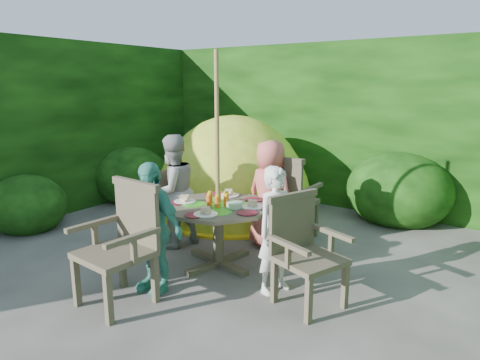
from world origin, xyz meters
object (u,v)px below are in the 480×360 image
Objects in this scene: garden_chair_right at (304,249)px; garden_chair_left at (159,203)px; patio_table at (218,215)px; child_left at (172,191)px; child_back at (270,194)px; garden_chair_back at (287,197)px; dome_tent at (233,211)px; child_right at (277,230)px; parasol_pole at (217,163)px; child_front at (152,228)px; garden_chair_front at (123,242)px.

garden_chair_right is 1.08× the size of garden_chair_left.
child_left reaches higher than patio_table.
garden_chair_left is 1.37m from child_back.
child_back is (-0.07, -0.28, 0.09)m from garden_chair_back.
child_left is at bearing -75.95° from dome_tent.
patio_table is 0.80m from child_right.
parasol_pole reaches higher than dome_tent.
child_front is at bearing 52.33° from garden_chair_left.
garden_chair_right is 0.76× the size of child_front.
garden_chair_back is 1.51m from dome_tent.
garden_chair_right is 0.73× the size of child_back.
child_left is (-1.87, 0.36, 0.17)m from garden_chair_right.
parasol_pole is at bearing 82.79° from garden_chair_front.
garden_chair_right is (1.08, -0.20, -0.07)m from patio_table.
garden_chair_front is (-0.22, -1.07, -0.56)m from parasol_pole.
parasol_pole is at bearing 90.85° from child_left.
garden_chair_left is 1.91m from child_right.
garden_chair_front is 1.36m from child_right.
child_front is at bearing -65.54° from dome_tent.
dome_tent reaches higher than garden_chair_left.
garden_chair_back is (1.31, 0.85, 0.09)m from garden_chair_left.
garden_chair_back is at bearing 41.94° from child_right.
garden_chair_left is at bearing -89.57° from child_left.
patio_table is 1.01× the size of child_left.
parasol_pole is 0.94m from child_front.
garden_chair_back reaches higher than garden_chair_left.
child_front is 2.70m from dome_tent.
garden_chair_front is (-0.45, -2.13, -0.00)m from garden_chair_back.
parasol_pole is at bearing -53.68° from dome_tent.
child_left is (-0.78, 0.16, -0.44)m from parasol_pole.
dome_tent is at bearing 68.31° from garden_chair_right.
child_back is at bearing 63.45° from garden_chair_right.
child_right is 2.65m from dome_tent.
parasol_pole is 0.95m from child_right.
patio_table is 0.61× the size of parasol_pole.
garden_chair_right is (1.08, -0.20, -0.61)m from parasol_pole.
child_back is (-0.63, 0.94, 0.04)m from child_right.
garden_chair_front is 2.93m from dome_tent.
parasol_pole is 1.87× the size of child_right.
dome_tent is at bearing -172.64° from garden_chair_left.
dome_tent reaches higher than child_right.
child_back is 1.62m from dome_tent.
dome_tent reaches higher than child_back.
child_back is at bearing 51.28° from child_right.
child_left reaches higher than child_right.
garden_chair_right is at bearing 88.58° from garden_chair_left.
garden_chair_left is 0.67× the size of child_back.
patio_table is 1.09m from garden_chair_back.
child_right is at bearing 114.80° from garden_chair_back.
child_back is at bearing 79.08° from patio_table.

